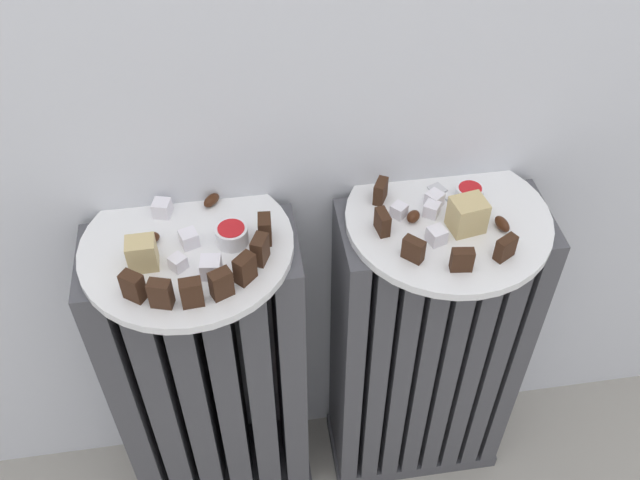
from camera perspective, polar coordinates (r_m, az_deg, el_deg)
radiator_left at (r=1.20m, az=-8.62°, el=-11.10°), size 0.31×0.14×0.61m
radiator_right at (r=1.23m, az=8.35°, el=-9.06°), size 0.31×0.14×0.61m
plate_left at (r=0.95m, az=-10.62°, el=-0.53°), size 0.28×0.28×0.01m
plate_right at (r=0.99m, az=10.23°, el=1.65°), size 0.28×0.28×0.01m
dark_cake_slice_left_0 at (r=0.89m, az=-14.75°, el=-3.63°), size 0.03×0.03×0.04m
dark_cake_slice_left_1 at (r=0.87m, az=-12.66°, el=-4.22°), size 0.03×0.02×0.04m
dark_cake_slice_left_2 at (r=0.86m, az=-10.26°, el=-4.18°), size 0.03×0.02×0.04m
dark_cake_slice_left_3 at (r=0.87m, az=-7.93°, el=-3.50°), size 0.03×0.03×0.04m
dark_cake_slice_left_4 at (r=0.88m, az=-6.04°, el=-2.29°), size 0.03×0.03×0.04m
dark_cake_slice_left_5 at (r=0.90m, az=-4.84°, el=-0.76°), size 0.03×0.03×0.04m
dark_cake_slice_left_6 at (r=0.93m, az=-4.45°, el=0.86°), size 0.02×0.03×0.04m
marble_cake_slice_left_0 at (r=0.92m, az=-14.08°, el=-1.05°), size 0.04×0.03×0.04m
turkish_delight_left_0 at (r=0.99m, az=-12.55°, el=2.51°), size 0.03×0.03×0.02m
turkish_delight_left_1 at (r=0.90m, az=-8.73°, el=-2.17°), size 0.03×0.03×0.03m
turkish_delight_left_2 at (r=0.91m, az=-11.32°, el=-1.79°), size 0.03×0.03×0.02m
turkish_delight_left_3 at (r=0.94m, az=-10.46°, el=0.11°), size 0.03×0.03×0.02m
medjool_date_left_0 at (r=1.00m, az=-8.70°, el=3.17°), size 0.03×0.03×0.01m
medjool_date_left_1 at (r=0.96m, az=-13.39°, el=0.17°), size 0.03×0.02×0.02m
jam_bowl_left at (r=0.93m, az=-7.09°, el=0.46°), size 0.04×0.04×0.03m
dark_cake_slice_right_0 at (r=0.99m, az=4.88°, el=3.93°), size 0.03×0.03×0.03m
dark_cake_slice_right_1 at (r=0.94m, az=5.03°, el=1.44°), size 0.02×0.03×0.03m
dark_cake_slice_right_2 at (r=0.91m, az=7.50°, el=-0.76°), size 0.03×0.03×0.03m
dark_cake_slice_right_3 at (r=0.91m, az=11.32°, el=-1.58°), size 0.03×0.02×0.03m
dark_cake_slice_right_4 at (r=0.94m, az=14.65°, el=-0.62°), size 0.03×0.03×0.03m
marble_cake_slice_right_0 at (r=0.96m, az=11.74°, el=1.98°), size 0.05×0.04×0.05m
turkish_delight_right_0 at (r=0.97m, az=6.34°, el=2.37°), size 0.03×0.03×0.02m
turkish_delight_right_1 at (r=0.94m, az=9.33°, el=0.36°), size 0.03×0.03×0.02m
turkish_delight_right_2 at (r=0.98m, az=8.95°, el=2.44°), size 0.03×0.03×0.02m
turkish_delight_right_3 at (r=0.99m, az=9.16°, el=3.25°), size 0.03×0.03×0.02m
medjool_date_right_0 at (r=0.98m, az=14.39°, el=1.26°), size 0.02×0.03×0.02m
medjool_date_right_1 at (r=1.00m, az=12.74°, el=2.53°), size 0.03×0.02×0.02m
medjool_date_right_2 at (r=0.97m, az=7.49°, el=1.89°), size 0.03×0.03×0.02m
jam_bowl_right at (r=1.01m, az=11.89°, el=3.74°), size 0.04×0.04×0.02m
fork at (r=1.01m, az=10.40°, el=3.14°), size 0.05×0.09×0.00m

